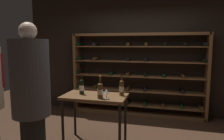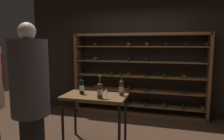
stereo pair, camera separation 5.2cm
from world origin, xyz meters
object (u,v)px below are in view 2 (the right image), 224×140
object	(u,v)px
wine_bottle_gold_foil	(100,90)
wine_glass_stemmed_left	(106,92)
wine_rack	(138,75)
wine_bottle_red_label	(82,86)
wine_bottle_black_capsule	(122,88)
tasting_table	(95,102)
person_guest_blue_shirt	(30,96)

from	to	relation	value
wine_bottle_gold_foil	wine_glass_stemmed_left	size ratio (longest dim) A/B	2.29
wine_bottle_gold_foil	wine_glass_stemmed_left	bearing A→B (deg)	-6.67
wine_rack	wine_bottle_red_label	xyz separation A→B (m)	(-0.71, -1.58, 0.02)
wine_rack	wine_bottle_gold_foil	world-z (taller)	wine_rack
wine_bottle_gold_foil	wine_bottle_black_capsule	xyz separation A→B (m)	(0.29, 0.25, 0.01)
tasting_table	wine_bottle_black_capsule	world-z (taller)	wine_bottle_black_capsule
tasting_table	wine_rack	bearing A→B (deg)	73.49
person_guest_blue_shirt	wine_bottle_black_capsule	bearing A→B (deg)	-85.02
person_guest_blue_shirt	wine_glass_stemmed_left	distance (m)	1.11
tasting_table	person_guest_blue_shirt	distance (m)	1.17
tasting_table	person_guest_blue_shirt	xyz separation A→B (m)	(-0.42, -1.04, 0.33)
wine_bottle_red_label	wine_bottle_gold_foil	distance (m)	0.42
tasting_table	wine_bottle_red_label	size ratio (longest dim) A/B	2.97
wine_bottle_red_label	tasting_table	bearing A→B (deg)	-6.25
wine_bottle_red_label	wine_bottle_black_capsule	xyz separation A→B (m)	(0.67, 0.07, 0.00)
wine_rack	wine_bottle_black_capsule	bearing A→B (deg)	-91.82
wine_rack	wine_bottle_black_capsule	world-z (taller)	wine_rack
tasting_table	wine_bottle_red_label	distance (m)	0.34
wine_rack	wine_bottle_red_label	world-z (taller)	wine_rack
person_guest_blue_shirt	wine_glass_stemmed_left	xyz separation A→B (m)	(0.67, 0.87, -0.11)
wine_rack	wine_bottle_gold_foil	bearing A→B (deg)	-100.79
person_guest_blue_shirt	wine_bottle_gold_foil	distance (m)	1.06
wine_bottle_gold_foil	wine_bottle_black_capsule	bearing A→B (deg)	40.93
wine_bottle_red_label	wine_bottle_black_capsule	world-z (taller)	wine_bottle_black_capsule
tasting_table	wine_bottle_black_capsule	bearing A→B (deg)	12.88
tasting_table	wine_glass_stemmed_left	world-z (taller)	wine_glass_stemmed_left
person_guest_blue_shirt	wine_bottle_black_capsule	world-z (taller)	person_guest_blue_shirt
wine_bottle_gold_foil	wine_glass_stemmed_left	xyz separation A→B (m)	(0.10, -0.01, -0.01)
person_guest_blue_shirt	wine_bottle_gold_foil	bearing A→B (deg)	-80.65
wine_glass_stemmed_left	wine_bottle_gold_foil	bearing A→B (deg)	173.33
person_guest_blue_shirt	wine_rack	bearing A→B (deg)	-66.94
wine_rack	wine_glass_stemmed_left	distance (m)	1.78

